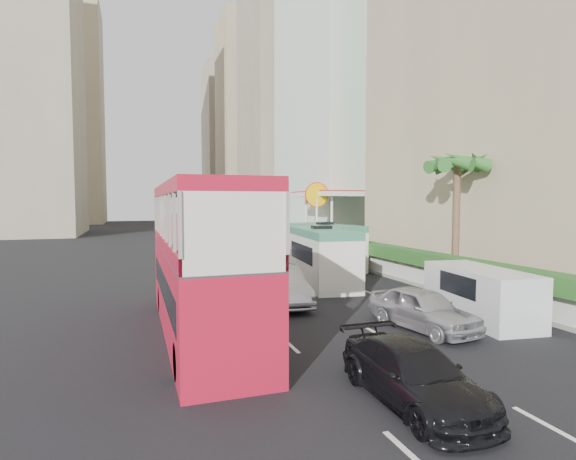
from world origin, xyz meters
name	(u,v)px	position (x,y,z in m)	size (l,w,h in m)	color
ground_plane	(358,318)	(0.00, 0.00, 0.00)	(200.00, 200.00, 0.00)	black
double_decker_bus	(201,259)	(-6.00, 0.00, 2.53)	(2.50, 11.00, 5.06)	red
car_silver_lane_a	(281,304)	(-2.11, 3.22, 0.00)	(1.73, 4.96, 1.63)	#B1B4B8
car_silver_lane_b	(422,329)	(1.37, -2.15, 0.00)	(1.75, 4.34, 1.48)	#B1B4B8
car_black	(413,403)	(-2.33, -6.97, 0.00)	(1.81, 4.45, 1.29)	black
van_asset	(261,262)	(0.86, 17.01, 0.00)	(2.25, 4.87, 1.35)	silver
minibus_near	(321,257)	(1.47, 7.06, 1.52)	(2.28, 6.84, 3.03)	silver
minibus_far	(325,246)	(4.07, 12.53, 1.48)	(2.23, 6.70, 2.97)	silver
panel_van_near	(480,294)	(4.25, -1.72, 0.98)	(1.96, 4.90, 1.96)	silver
panel_van_far	(285,242)	(4.20, 21.31, 1.08)	(2.15, 5.38, 2.15)	silver
sidewalk	(320,247)	(9.00, 25.00, 0.09)	(6.00, 120.00, 0.18)	#99968C
kerb_wall	(343,255)	(6.20, 14.00, 0.68)	(0.30, 44.00, 1.00)	silver
hedge	(344,243)	(6.20, 14.00, 1.53)	(1.10, 44.00, 0.70)	#2D6626
palm_tree	(456,223)	(7.80, 4.00, 3.38)	(0.36, 0.36, 6.40)	brown
shell_station	(338,221)	(10.00, 23.00, 2.75)	(6.50, 8.00, 5.50)	silver
tower_mid	(293,82)	(18.00, 58.00, 25.00)	(16.00, 16.00, 50.00)	tan
tower_far_a	(252,123)	(17.00, 82.00, 22.00)	(14.00, 14.00, 44.00)	tan
tower_far_b	(232,144)	(17.00, 104.00, 20.00)	(14.00, 14.00, 40.00)	tan
tower_left_a	(4,41)	(-24.00, 55.00, 26.00)	(18.00, 18.00, 52.00)	tan
tower_left_b	(61,114)	(-22.00, 90.00, 23.00)	(16.00, 16.00, 46.00)	tan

